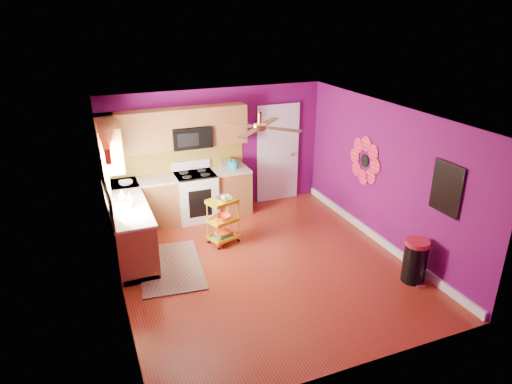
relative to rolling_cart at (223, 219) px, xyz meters
name	(u,v)px	position (x,y,z in m)	size (l,w,h in m)	color
ground	(264,265)	(0.37, -0.99, -0.47)	(5.00, 5.00, 0.00)	maroon
room_envelope	(266,172)	(0.39, -0.99, 1.17)	(4.54, 5.04, 2.52)	#630B57
lower_cabinets	(159,211)	(-0.98, 0.82, -0.03)	(2.81, 2.31, 0.94)	brown
electric_range	(196,196)	(-0.18, 1.18, 0.02)	(0.76, 0.66, 1.13)	white
upper_cabinetry	(155,134)	(-0.87, 1.18, 1.33)	(2.80, 2.30, 1.26)	brown
left_window	(105,162)	(-1.85, 0.06, 1.27)	(0.08, 1.35, 1.08)	white
panel_door	(278,154)	(1.72, 1.47, 0.56)	(0.95, 0.11, 2.15)	white
right_wall_art	(398,172)	(2.60, -1.33, 0.98)	(0.04, 2.74, 1.04)	black
ceiling_fan	(260,126)	(0.37, -0.79, 1.82)	(1.01, 1.01, 0.26)	#BF8C3F
shag_rug	(171,267)	(-1.07, -0.49, -0.45)	(0.97, 1.59, 0.02)	black
rolling_cart	(223,219)	(0.00, 0.00, 0.00)	(0.59, 0.51, 0.91)	yellow
trash_can	(415,261)	(2.34, -2.26, -0.12)	(0.41, 0.42, 0.69)	black
teal_kettle	(234,165)	(0.62, 1.17, 0.56)	(0.18, 0.18, 0.21)	teal
toaster	(226,163)	(0.50, 1.32, 0.56)	(0.22, 0.15, 0.18)	beige
soap_bottle_a	(130,199)	(-1.54, 0.17, 0.57)	(0.08, 0.09, 0.19)	#EA3F72
soap_bottle_b	(122,195)	(-1.63, 0.39, 0.57)	(0.14, 0.14, 0.18)	white
counter_dish	(126,183)	(-1.49, 1.09, 0.51)	(0.25, 0.25, 0.06)	white
counter_cup	(130,204)	(-1.55, 0.04, 0.52)	(0.13, 0.13, 0.10)	white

